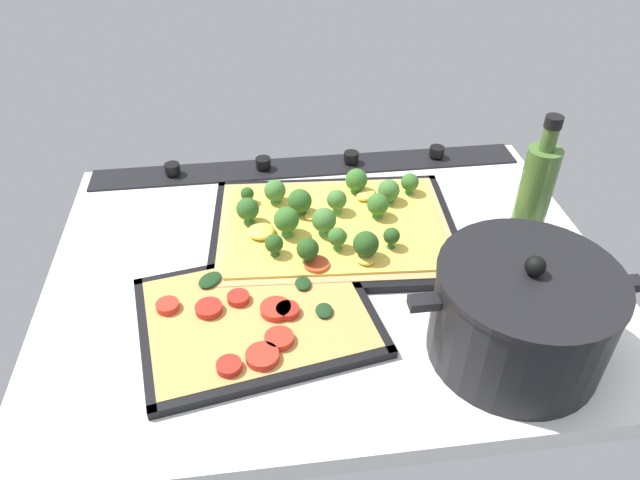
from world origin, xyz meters
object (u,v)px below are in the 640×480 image
(baking_tray_front, at_px, (334,232))
(veggie_pizza_back, at_px, (257,314))
(broccoli_pizza, at_px, (331,222))
(cooking_pot, at_px, (521,314))
(oil_bottle, at_px, (534,196))
(baking_tray_back, at_px, (257,318))

(baking_tray_front, xyz_separation_m, veggie_pizza_back, (0.13, 0.18, 0.01))
(broccoli_pizza, xyz_separation_m, cooking_pot, (-0.19, 0.28, 0.04))
(broccoli_pizza, bearing_deg, baking_tray_front, 159.10)
(broccoli_pizza, xyz_separation_m, oil_bottle, (-0.30, 0.07, 0.07))
(cooking_pot, distance_m, oil_bottle, 0.23)
(broccoli_pizza, height_order, veggie_pizza_back, broccoli_pizza)
(veggie_pizza_back, bearing_deg, oil_bottle, -164.75)
(cooking_pot, bearing_deg, baking_tray_back, -16.77)
(oil_bottle, bearing_deg, cooking_pot, 64.23)
(broccoli_pizza, bearing_deg, cooking_pot, 124.96)
(broccoli_pizza, bearing_deg, oil_bottle, 167.27)
(broccoli_pizza, height_order, baking_tray_back, broccoli_pizza)
(broccoli_pizza, relative_size, oil_bottle, 1.74)
(baking_tray_front, bearing_deg, baking_tray_back, 53.67)
(baking_tray_front, relative_size, baking_tray_back, 1.18)
(baking_tray_front, height_order, veggie_pizza_back, veggie_pizza_back)
(cooking_pot, bearing_deg, oil_bottle, -115.77)
(cooking_pot, bearing_deg, baking_tray_front, -55.53)
(baking_tray_front, bearing_deg, broccoli_pizza, -20.90)
(veggie_pizza_back, relative_size, cooking_pot, 1.11)
(baking_tray_front, xyz_separation_m, broccoli_pizza, (0.00, -0.00, 0.02))
(broccoli_pizza, distance_m, veggie_pizza_back, 0.22)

